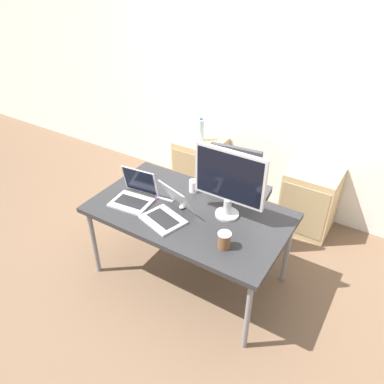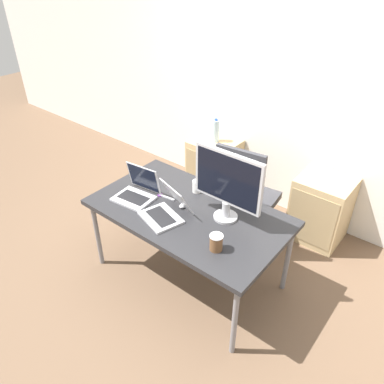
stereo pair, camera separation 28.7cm
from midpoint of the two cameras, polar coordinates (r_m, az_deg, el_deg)
ground_plane at (r=3.39m, az=1.99°, el=-12.52°), size 14.00×14.00×0.00m
wall_back at (r=3.82m, az=16.36°, el=14.88°), size 10.00×0.05×2.60m
desk at (r=2.95m, az=2.24°, el=-3.62°), size 1.55×0.89×0.70m
office_chair at (r=3.54m, az=10.38°, el=-2.24°), size 0.56×0.58×1.07m
cabinet_left at (r=4.26m, az=5.32°, el=3.69°), size 0.48×0.45×0.66m
cabinet_right at (r=3.83m, az=21.07°, el=-2.48°), size 0.48×0.45×0.66m
water_bottle at (r=4.05m, az=5.67°, el=9.22°), size 0.08×0.08×0.26m
laptop_left at (r=3.06m, az=-5.76°, el=-0.01°), size 0.33×0.32×0.25m
laptop_right at (r=2.84m, az=-1.07°, el=-2.88°), size 0.36×0.42×0.23m
monitor at (r=2.70m, az=8.48°, el=1.20°), size 0.56×0.18×0.56m
mouse at (r=2.95m, az=1.39°, el=-2.18°), size 0.05×0.07×0.03m
coffee_cup_white at (r=3.12m, az=3.36°, el=0.80°), size 0.07×0.07×0.11m
coffee_cup_brown at (r=2.55m, az=6.95°, el=-7.76°), size 0.09×0.09×0.12m
scissors at (r=3.07m, az=-1.55°, el=-0.78°), size 0.17×0.05×0.01m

